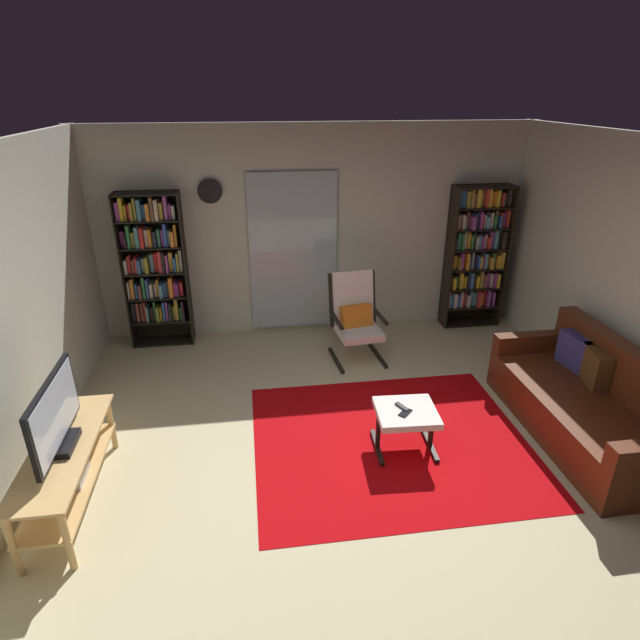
{
  "coord_description": "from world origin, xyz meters",
  "views": [
    {
      "loc": [
        -0.84,
        -3.46,
        2.96
      ],
      "look_at": [
        -0.18,
        1.13,
        0.88
      ],
      "focal_mm": 29.11,
      "sensor_mm": 36.0,
      "label": 1
    }
  ],
  "objects_px": {
    "bookshelf_near_sofa": "(476,253)",
    "tv_remote": "(402,407)",
    "ottoman": "(406,417)",
    "television": "(55,417)",
    "cell_phone": "(405,413)",
    "leather_sofa": "(589,405)",
    "bookshelf_near_tv": "(155,264)",
    "lounge_armchair": "(356,315)",
    "tv_stand": "(67,466)",
    "wall_clock": "(210,191)"
  },
  "relations": [
    {
      "from": "ottoman",
      "to": "tv_remote",
      "type": "relative_size",
      "value": 3.79
    },
    {
      "from": "tv_stand",
      "to": "cell_phone",
      "type": "xyz_separation_m",
      "value": [
        2.71,
        0.23,
        0.06
      ]
    },
    {
      "from": "lounge_armchair",
      "to": "ottoman",
      "type": "height_order",
      "value": "lounge_armchair"
    },
    {
      "from": "television",
      "to": "leather_sofa",
      "type": "bearing_deg",
      "value": 3.32
    },
    {
      "from": "tv_stand",
      "to": "lounge_armchair",
      "type": "height_order",
      "value": "lounge_armchair"
    },
    {
      "from": "television",
      "to": "bookshelf_near_sofa",
      "type": "xyz_separation_m",
      "value": [
        4.38,
        2.79,
        0.21
      ]
    },
    {
      "from": "bookshelf_near_sofa",
      "to": "leather_sofa",
      "type": "xyz_separation_m",
      "value": [
        0.08,
        -2.53,
        -0.69
      ]
    },
    {
      "from": "television",
      "to": "cell_phone",
      "type": "xyz_separation_m",
      "value": [
        2.7,
        0.23,
        -0.38
      ]
    },
    {
      "from": "tv_remote",
      "to": "ottoman",
      "type": "bearing_deg",
      "value": -77.08
    },
    {
      "from": "leather_sofa",
      "to": "ottoman",
      "type": "height_order",
      "value": "leather_sofa"
    },
    {
      "from": "ottoman",
      "to": "tv_stand",
      "type": "bearing_deg",
      "value": -174.16
    },
    {
      "from": "lounge_armchair",
      "to": "wall_clock",
      "type": "xyz_separation_m",
      "value": [
        -1.6,
        0.85,
        1.32
      ]
    },
    {
      "from": "television",
      "to": "cell_phone",
      "type": "relative_size",
      "value": 6.46
    },
    {
      "from": "leather_sofa",
      "to": "tv_stand",
      "type": "bearing_deg",
      "value": -176.6
    },
    {
      "from": "lounge_armchair",
      "to": "tv_remote",
      "type": "height_order",
      "value": "lounge_armchair"
    },
    {
      "from": "bookshelf_near_sofa",
      "to": "tv_remote",
      "type": "height_order",
      "value": "bookshelf_near_sofa"
    },
    {
      "from": "bookshelf_near_sofa",
      "to": "ottoman",
      "type": "height_order",
      "value": "bookshelf_near_sofa"
    },
    {
      "from": "leather_sofa",
      "to": "bookshelf_near_tv",
      "type": "bearing_deg",
      "value": 148.53
    },
    {
      "from": "leather_sofa",
      "to": "tv_remote",
      "type": "bearing_deg",
      "value": 178.27
    },
    {
      "from": "tv_stand",
      "to": "bookshelf_near_sofa",
      "type": "bearing_deg",
      "value": 32.5
    },
    {
      "from": "cell_phone",
      "to": "bookshelf_near_sofa",
      "type": "bearing_deg",
      "value": 101.31
    },
    {
      "from": "television",
      "to": "lounge_armchair",
      "type": "distance_m",
      "value": 3.37
    },
    {
      "from": "bookshelf_near_sofa",
      "to": "ottoman",
      "type": "relative_size",
      "value": 3.41
    },
    {
      "from": "bookshelf_near_sofa",
      "to": "tv_stand",
      "type": "bearing_deg",
      "value": -147.5
    },
    {
      "from": "leather_sofa",
      "to": "ottoman",
      "type": "xyz_separation_m",
      "value": [
        -1.73,
        0.01,
        0.03
      ]
    },
    {
      "from": "leather_sofa",
      "to": "cell_phone",
      "type": "distance_m",
      "value": 1.76
    },
    {
      "from": "television",
      "to": "bookshelf_near_tv",
      "type": "bearing_deg",
      "value": 83.23
    },
    {
      "from": "television",
      "to": "leather_sofa",
      "type": "height_order",
      "value": "television"
    },
    {
      "from": "bookshelf_near_sofa",
      "to": "wall_clock",
      "type": "xyz_separation_m",
      "value": [
        -3.34,
        0.14,
        0.86
      ]
    },
    {
      "from": "television",
      "to": "cell_phone",
      "type": "height_order",
      "value": "television"
    },
    {
      "from": "bookshelf_near_tv",
      "to": "wall_clock",
      "type": "height_order",
      "value": "wall_clock"
    },
    {
      "from": "wall_clock",
      "to": "television",
      "type": "bearing_deg",
      "value": -109.69
    },
    {
      "from": "leather_sofa",
      "to": "lounge_armchair",
      "type": "relative_size",
      "value": 1.94
    },
    {
      "from": "television",
      "to": "tv_remote",
      "type": "distance_m",
      "value": 2.74
    },
    {
      "from": "bookshelf_near_tv",
      "to": "ottoman",
      "type": "relative_size",
      "value": 3.45
    },
    {
      "from": "bookshelf_near_sofa",
      "to": "ottoman",
      "type": "xyz_separation_m",
      "value": [
        -1.65,
        -2.51,
        -0.66
      ]
    },
    {
      "from": "bookshelf_near_tv",
      "to": "ottoman",
      "type": "height_order",
      "value": "bookshelf_near_tv"
    },
    {
      "from": "bookshelf_near_tv",
      "to": "bookshelf_near_sofa",
      "type": "bearing_deg",
      "value": 0.01
    },
    {
      "from": "bookshelf_near_sofa",
      "to": "leather_sofa",
      "type": "height_order",
      "value": "bookshelf_near_sofa"
    },
    {
      "from": "ottoman",
      "to": "wall_clock",
      "type": "xyz_separation_m",
      "value": [
        -1.68,
        2.65,
        1.52
      ]
    },
    {
      "from": "bookshelf_near_sofa",
      "to": "ottoman",
      "type": "distance_m",
      "value": 3.08
    },
    {
      "from": "television",
      "to": "lounge_armchair",
      "type": "relative_size",
      "value": 0.88
    },
    {
      "from": "bookshelf_near_tv",
      "to": "cell_phone",
      "type": "xyz_separation_m",
      "value": [
        2.37,
        -2.56,
        -0.62
      ]
    },
    {
      "from": "ottoman",
      "to": "cell_phone",
      "type": "relative_size",
      "value": 3.9
    },
    {
      "from": "leather_sofa",
      "to": "wall_clock",
      "type": "bearing_deg",
      "value": 142.04
    },
    {
      "from": "bookshelf_near_tv",
      "to": "ottoman",
      "type": "xyz_separation_m",
      "value": [
        2.4,
        -2.51,
        -0.69
      ]
    },
    {
      "from": "leather_sofa",
      "to": "tv_remote",
      "type": "xyz_separation_m",
      "value": [
        -1.76,
        0.05,
        0.11
      ]
    },
    {
      "from": "bookshelf_near_tv",
      "to": "ottoman",
      "type": "bearing_deg",
      "value": -46.32
    },
    {
      "from": "ottoman",
      "to": "television",
      "type": "bearing_deg",
      "value": -174.28
    },
    {
      "from": "tv_stand",
      "to": "lounge_armchair",
      "type": "bearing_deg",
      "value": 38.04
    }
  ]
}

